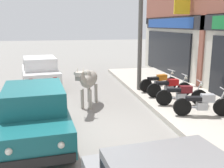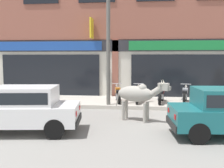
{
  "view_description": "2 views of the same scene",
  "coord_description": "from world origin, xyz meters",
  "px_view_note": "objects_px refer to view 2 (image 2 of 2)",
  "views": [
    {
      "loc": [
        6.83,
        -0.95,
        2.97
      ],
      "look_at": [
        -2.49,
        1.0,
        0.8
      ],
      "focal_mm": 42.0,
      "sensor_mm": 36.0,
      "label": 1
    },
    {
      "loc": [
        -2.38,
        -9.56,
        2.34
      ],
      "look_at": [
        -3.54,
        1.0,
        1.3
      ],
      "focal_mm": 42.0,
      "sensor_mm": 36.0,
      "label": 2
    }
  ],
  "objects_px": {
    "utility_pole": "(108,38)",
    "motorcycle_0": "(118,94)",
    "motorcycle_2": "(161,95)",
    "cow": "(138,94)",
    "motorcycle_3": "(185,95)",
    "car_1": "(23,107)",
    "motorcycle_1": "(138,94)"
  },
  "relations": [
    {
      "from": "motorcycle_0",
      "to": "motorcycle_3",
      "type": "relative_size",
      "value": 1.01
    },
    {
      "from": "car_1",
      "to": "motorcycle_0",
      "type": "xyz_separation_m",
      "value": [
        2.55,
        5.07,
        -0.25
      ]
    },
    {
      "from": "cow",
      "to": "utility_pole",
      "type": "bearing_deg",
      "value": 120.39
    },
    {
      "from": "cow",
      "to": "utility_pole",
      "type": "height_order",
      "value": "utility_pole"
    },
    {
      "from": "utility_pole",
      "to": "motorcycle_0",
      "type": "bearing_deg",
      "value": 63.39
    },
    {
      "from": "car_1",
      "to": "motorcycle_1",
      "type": "bearing_deg",
      "value": 55.47
    },
    {
      "from": "cow",
      "to": "car_1",
      "type": "distance_m",
      "value": 4.05
    },
    {
      "from": "car_1",
      "to": "motorcycle_0",
      "type": "distance_m",
      "value": 5.68
    },
    {
      "from": "motorcycle_2",
      "to": "motorcycle_3",
      "type": "xyz_separation_m",
      "value": [
        1.15,
        0.13,
        0.0
      ]
    },
    {
      "from": "motorcycle_3",
      "to": "utility_pole",
      "type": "distance_m",
      "value": 4.63
    },
    {
      "from": "motorcycle_3",
      "to": "motorcycle_1",
      "type": "bearing_deg",
      "value": -177.7
    },
    {
      "from": "car_1",
      "to": "motorcycle_2",
      "type": "height_order",
      "value": "car_1"
    },
    {
      "from": "cow",
      "to": "car_1",
      "type": "height_order",
      "value": "cow"
    },
    {
      "from": "motorcycle_3",
      "to": "car_1",
      "type": "bearing_deg",
      "value": -138.14
    },
    {
      "from": "car_1",
      "to": "motorcycle_1",
      "type": "xyz_separation_m",
      "value": [
        3.52,
        5.12,
        -0.25
      ]
    },
    {
      "from": "motorcycle_0",
      "to": "utility_pole",
      "type": "height_order",
      "value": "utility_pole"
    },
    {
      "from": "motorcycle_2",
      "to": "motorcycle_3",
      "type": "height_order",
      "value": "same"
    },
    {
      "from": "car_1",
      "to": "motorcycle_0",
      "type": "relative_size",
      "value": 2.08
    },
    {
      "from": "motorcycle_2",
      "to": "utility_pole",
      "type": "distance_m",
      "value": 3.75
    },
    {
      "from": "motorcycle_3",
      "to": "motorcycle_2",
      "type": "bearing_deg",
      "value": -173.58
    },
    {
      "from": "motorcycle_1",
      "to": "motorcycle_3",
      "type": "bearing_deg",
      "value": 2.3
    },
    {
      "from": "car_1",
      "to": "motorcycle_1",
      "type": "distance_m",
      "value": 6.22
    },
    {
      "from": "motorcycle_2",
      "to": "utility_pole",
      "type": "relative_size",
      "value": 0.29
    },
    {
      "from": "motorcycle_3",
      "to": "utility_pole",
      "type": "relative_size",
      "value": 0.29
    },
    {
      "from": "motorcycle_1",
      "to": "utility_pole",
      "type": "relative_size",
      "value": 0.3
    },
    {
      "from": "motorcycle_1",
      "to": "utility_pole",
      "type": "bearing_deg",
      "value": -148.89
    },
    {
      "from": "car_1",
      "to": "motorcycle_2",
      "type": "distance_m",
      "value": 6.9
    },
    {
      "from": "motorcycle_1",
      "to": "utility_pole",
      "type": "height_order",
      "value": "utility_pole"
    },
    {
      "from": "motorcycle_2",
      "to": "cow",
      "type": "bearing_deg",
      "value": -109.24
    },
    {
      "from": "car_1",
      "to": "motorcycle_3",
      "type": "relative_size",
      "value": 2.1
    },
    {
      "from": "motorcycle_1",
      "to": "motorcycle_0",
      "type": "bearing_deg",
      "value": -177.03
    },
    {
      "from": "motorcycle_0",
      "to": "utility_pole",
      "type": "relative_size",
      "value": 0.29
    }
  ]
}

